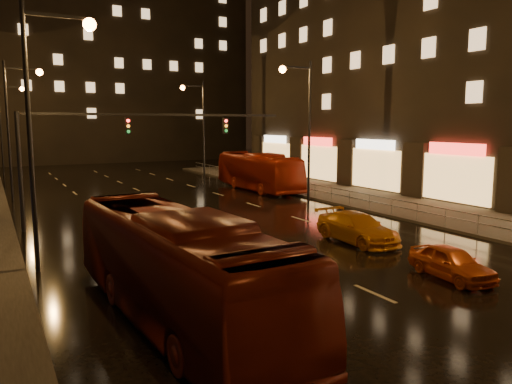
% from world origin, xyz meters
% --- Properties ---
extents(ground, '(140.00, 140.00, 0.00)m').
position_xyz_m(ground, '(0.00, 20.00, 0.00)').
color(ground, black).
rests_on(ground, ground).
extents(sidewalk_right, '(7.00, 70.00, 0.15)m').
position_xyz_m(sidewalk_right, '(13.50, 15.00, 0.07)').
color(sidewalk_right, '#38332D').
rests_on(sidewalk_right, ground).
extents(building_right, '(18.00, 50.00, 30.00)m').
position_xyz_m(building_right, '(26.00, 20.00, 15.00)').
color(building_right, black).
rests_on(building_right, ground).
extents(building_distant, '(44.00, 16.00, 36.00)m').
position_xyz_m(building_distant, '(4.00, 72.00, 18.00)').
color(building_distant, black).
rests_on(building_distant, ground).
extents(traffic_signal, '(15.31, 0.32, 6.20)m').
position_xyz_m(traffic_signal, '(-5.06, 20.00, 4.74)').
color(traffic_signal, black).
rests_on(traffic_signal, ground).
extents(railing_right, '(0.05, 56.00, 1.00)m').
position_xyz_m(railing_right, '(10.20, 18.00, 0.90)').
color(railing_right, '#99999E').
rests_on(railing_right, sidewalk_right).
extents(bus_red, '(3.28, 11.53, 3.18)m').
position_xyz_m(bus_red, '(-6.50, 4.96, 1.59)').
color(bus_red, '#5F170D').
rests_on(bus_red, ground).
extents(bus_curb, '(2.99, 11.36, 3.14)m').
position_xyz_m(bus_curb, '(9.00, 28.65, 1.57)').
color(bus_curb, '#AA2611').
rests_on(bus_curb, ground).
extents(taxi_near, '(1.85, 3.66, 1.20)m').
position_xyz_m(taxi_near, '(3.56, 3.95, 0.60)').
color(taxi_near, '#C84B12').
rests_on(taxi_near, ground).
extents(taxi_far, '(1.96, 4.77, 1.38)m').
position_xyz_m(taxi_far, '(4.21, 10.00, 0.69)').
color(taxi_far, orange).
rests_on(taxi_far, ground).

